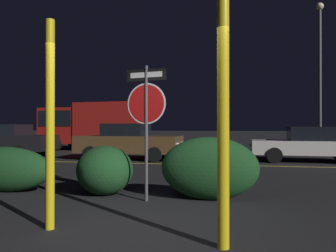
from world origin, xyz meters
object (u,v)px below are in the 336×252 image
at_px(street_lamp, 320,64).
at_px(hedge_bush_2, 105,170).
at_px(passing_car_3, 309,144).
at_px(passing_car_1, 2,140).
at_px(yellow_pole_left, 50,124).
at_px(passing_car_2, 129,142).
at_px(hedge_bush_3, 209,168).
at_px(delivery_truck, 92,124).
at_px(hedge_bush_1, 5,169).
at_px(yellow_pole_right, 223,100).
at_px(stop_sign, 146,107).

bearing_deg(street_lamp, hedge_bush_2, -120.61).
height_order(hedge_bush_2, passing_car_3, passing_car_3).
height_order(hedge_bush_2, passing_car_1, passing_car_1).
relative_size(yellow_pole_left, passing_car_2, 0.62).
bearing_deg(hedge_bush_3, yellow_pole_left, -132.27).
bearing_deg(street_lamp, delivery_truck, 179.42).
relative_size(hedge_bush_3, passing_car_3, 0.41).
bearing_deg(hedge_bush_1, passing_car_3, 44.14).
bearing_deg(delivery_truck, passing_car_1, 160.17).
xyz_separation_m(yellow_pole_right, delivery_truck, (-8.16, 14.96, -0.09)).
bearing_deg(yellow_pole_left, passing_car_2, 101.12).
distance_m(yellow_pole_right, passing_car_1, 14.47).
xyz_separation_m(hedge_bush_1, passing_car_3, (7.86, 7.63, 0.22)).
relative_size(hedge_bush_3, passing_car_1, 0.37).
distance_m(hedge_bush_3, passing_car_1, 12.61).
xyz_separation_m(hedge_bush_2, passing_car_3, (5.64, 7.56, 0.20)).
bearing_deg(hedge_bush_2, passing_car_1, 137.27).
bearing_deg(delivery_truck, hedge_bush_3, -142.91).
distance_m(stop_sign, hedge_bush_1, 3.46).
bearing_deg(yellow_pole_right, delivery_truck, 118.60).
height_order(stop_sign, hedge_bush_1, stop_sign).
relative_size(yellow_pole_left, yellow_pole_right, 0.84).
distance_m(hedge_bush_1, street_lamp, 16.14).
bearing_deg(hedge_bush_2, delivery_truck, 114.81).
bearing_deg(passing_car_1, delivery_truck, -29.56).
bearing_deg(passing_car_3, hedge_bush_3, 158.11).
xyz_separation_m(hedge_bush_2, passing_car_1, (-8.03, 7.42, 0.26)).
bearing_deg(yellow_pole_left, passing_car_1, 130.04).
xyz_separation_m(passing_car_3, delivery_truck, (-11.37, 4.85, 0.89)).
distance_m(hedge_bush_3, passing_car_3, 8.39).
relative_size(hedge_bush_1, passing_car_1, 0.42).
bearing_deg(passing_car_1, street_lamp, -77.24).
xyz_separation_m(stop_sign, passing_car_2, (-2.73, 7.62, -0.99)).
distance_m(yellow_pole_left, delivery_truck, 15.80).
height_order(yellow_pole_left, passing_car_1, yellow_pole_left).
bearing_deg(yellow_pole_left, delivery_truck, 111.73).
distance_m(passing_car_1, passing_car_2, 6.28).
distance_m(yellow_pole_right, hedge_bush_1, 5.40).
bearing_deg(stop_sign, passing_car_1, 147.83).
distance_m(hedge_bush_3, passing_car_2, 8.24).
height_order(yellow_pole_left, passing_car_2, yellow_pole_left).
bearing_deg(street_lamp, passing_car_3, -109.01).
xyz_separation_m(stop_sign, yellow_pole_right, (1.44, -2.14, -0.07)).
height_order(yellow_pole_right, hedge_bush_3, yellow_pole_right).
distance_m(hedge_bush_1, hedge_bush_3, 4.34).
bearing_deg(stop_sign, delivery_truck, 126.47).
height_order(stop_sign, delivery_truck, delivery_truck).
height_order(passing_car_3, street_lamp, street_lamp).
relative_size(yellow_pole_right, hedge_bush_3, 1.81).
xyz_separation_m(stop_sign, hedge_bush_2, (-0.98, 0.41, -1.26)).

